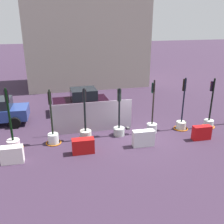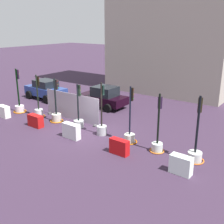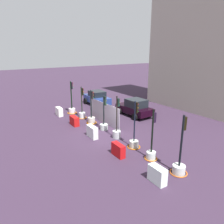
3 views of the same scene
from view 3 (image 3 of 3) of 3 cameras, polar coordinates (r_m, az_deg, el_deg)
ground_plane at (r=16.67m, az=-1.98°, el=-6.02°), size 120.00×120.00×0.00m
traffic_light_0 at (r=22.29m, az=-10.54°, el=0.99°), size 0.95×0.95×3.26m
traffic_light_1 at (r=20.58m, az=-7.89°, el=-0.18°), size 0.84×0.84×3.01m
traffic_light_2 at (r=19.09m, az=-5.45°, el=-1.51°), size 0.89×0.89×2.96m
traffic_light_3 at (r=17.50m, az=-2.14°, el=-2.92°), size 0.64×0.64×2.80m
traffic_light_4 at (r=15.88m, az=1.27°, el=-4.87°), size 0.60×0.60×3.18m
traffic_light_5 at (r=14.52m, az=5.87°, el=-7.43°), size 0.87×0.87×3.19m
traffic_light_6 at (r=13.21m, az=10.40°, el=-9.96°), size 0.78×0.78×3.09m
traffic_light_7 at (r=12.19m, az=17.40°, el=-13.10°), size 0.93×0.93×3.24m
construction_barrier_0 at (r=21.74m, az=-13.81°, el=0.09°), size 1.04×0.49×0.83m
construction_barrier_1 at (r=18.81m, az=-9.94°, el=-2.34°), size 1.12×0.50×0.77m
construction_barrier_2 at (r=16.08m, az=-5.27°, el=-5.26°), size 1.17×0.44×0.88m
construction_barrier_3 at (r=13.41m, az=1.67°, el=-10.02°), size 1.04×0.43×0.80m
construction_barrier_4 at (r=11.22m, az=11.91°, el=-15.96°), size 1.00×0.47×0.86m
car_black_sedan at (r=21.17m, az=6.07°, el=1.17°), size 3.89×2.22×1.67m
car_blue_estate at (r=25.00m, az=-4.01°, el=3.69°), size 3.99×2.22×1.69m
building_main_facade at (r=25.78m, az=24.95°, el=21.13°), size 11.83×6.28×18.15m
site_fence_panel at (r=18.94m, az=-2.26°, el=-0.36°), size 4.80×0.50×1.85m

